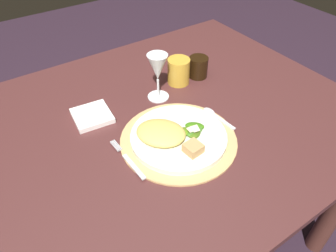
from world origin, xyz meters
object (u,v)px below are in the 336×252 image
object	(u,v)px
dinner_plate	(178,137)
spoon	(213,115)
napkin	(92,116)
wine_glass	(158,69)
dining_table	(158,151)
dark_tumbler	(198,67)
amber_tumbler	(179,71)
fork	(129,161)

from	to	relation	value
dinner_plate	spoon	bearing A→B (deg)	9.39
napkin	wine_glass	xyz separation A→B (m)	(0.23, -0.02, 0.10)
napkin	wine_glass	bearing A→B (deg)	-5.93
dining_table	spoon	world-z (taller)	spoon
dining_table	spoon	xyz separation A→B (m)	(0.15, -0.09, 0.15)
dining_table	dark_tumbler	size ratio (longest dim) A/B	17.00
amber_tumbler	spoon	bearing A→B (deg)	-95.84
dark_tumbler	amber_tumbler	bearing A→B (deg)	175.14
spoon	dark_tumbler	xyz separation A→B (m)	(0.11, 0.21, 0.03)
spoon	amber_tumbler	distance (m)	0.23
dinner_plate	napkin	distance (m)	0.29
fork	wine_glass	world-z (taller)	wine_glass
napkin	dark_tumbler	xyz separation A→B (m)	(0.42, 0.00, 0.03)
wine_glass	dark_tumbler	world-z (taller)	wine_glass
wine_glass	dark_tumbler	size ratio (longest dim) A/B	2.09
napkin	amber_tumbler	distance (m)	0.34
napkin	dark_tumbler	size ratio (longest dim) A/B	1.51
spoon	wine_glass	xyz separation A→B (m)	(-0.09, 0.19, 0.10)
fork	wine_glass	distance (m)	0.32
fork	napkin	distance (m)	0.23
dinner_plate	dark_tumbler	world-z (taller)	dark_tumbler
spoon	dark_tumbler	size ratio (longest dim) A/B	1.72
dining_table	wine_glass	xyz separation A→B (m)	(0.07, 0.10, 0.25)
dinner_plate	napkin	xyz separation A→B (m)	(-0.16, 0.23, -0.01)
wine_glass	amber_tumbler	world-z (taller)	wine_glass
napkin	dark_tumbler	world-z (taller)	dark_tumbler
amber_tumbler	wine_glass	bearing A→B (deg)	-161.87
wine_glass	amber_tumbler	xyz separation A→B (m)	(0.11, 0.04, -0.06)
dinner_plate	dark_tumbler	bearing A→B (deg)	42.46
dark_tumbler	wine_glass	bearing A→B (deg)	-171.52
spoon	amber_tumbler	xyz separation A→B (m)	(0.02, 0.22, 0.04)
dining_table	wine_glass	bearing A→B (deg)	55.78
fork	amber_tumbler	size ratio (longest dim) A/B	1.85
fork	dark_tumbler	size ratio (longest dim) A/B	2.24
wine_glass	dark_tumbler	xyz separation A→B (m)	(0.19, 0.03, -0.07)
dinner_plate	wine_glass	xyz separation A→B (m)	(0.07, 0.21, 0.09)
spoon	napkin	distance (m)	0.38
dining_table	spoon	size ratio (longest dim) A/B	9.90
dinner_plate	dark_tumbler	distance (m)	0.36
dining_table	spoon	bearing A→B (deg)	-29.66
dinner_plate	amber_tumbler	size ratio (longest dim) A/B	3.02
dining_table	napkin	distance (m)	0.25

